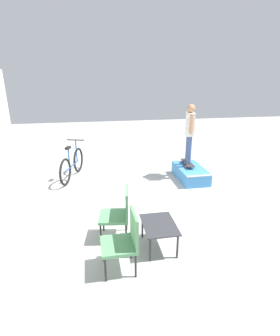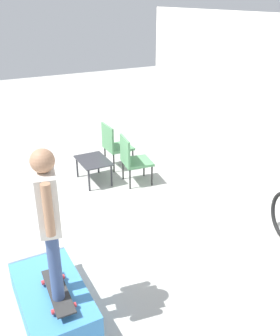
# 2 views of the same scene
# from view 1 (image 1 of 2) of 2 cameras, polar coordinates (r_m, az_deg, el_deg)

# --- Properties ---
(ground_plane) EXTENTS (24.00, 24.00, 0.00)m
(ground_plane) POSITION_cam_1_polar(r_m,az_deg,el_deg) (5.86, 7.53, -9.37)
(ground_plane) COLOR #A8A8A3
(skate_ramp_box) EXTENTS (1.36, 0.71, 0.37)m
(skate_ramp_box) POSITION_cam_1_polar(r_m,az_deg,el_deg) (7.60, 10.90, -1.11)
(skate_ramp_box) COLOR #3D84C6
(skate_ramp_box) RESTS_ON ground_plane
(skateboard_on_ramp) EXTENTS (0.77, 0.28, 0.07)m
(skateboard_on_ramp) POSITION_cam_1_polar(r_m,az_deg,el_deg) (7.66, 10.33, 1.12)
(skateboard_on_ramp) COLOR #2D2D2D
(skateboard_on_ramp) RESTS_ON skate_ramp_box
(person_skater) EXTENTS (0.56, 0.27, 1.64)m
(person_skater) POSITION_cam_1_polar(r_m,az_deg,el_deg) (7.41, 10.79, 8.26)
(person_skater) COLOR #384C7A
(person_skater) RESTS_ON skateboard_on_ramp
(coffee_table) EXTENTS (0.77, 0.55, 0.45)m
(coffee_table) POSITION_cam_1_polar(r_m,az_deg,el_deg) (4.55, 4.18, -12.71)
(coffee_table) COLOR #2D2D33
(coffee_table) RESTS_ON ground_plane
(patio_chair_left) EXTENTS (0.53, 0.53, 0.95)m
(patio_chair_left) POSITION_cam_1_polar(r_m,az_deg,el_deg) (4.03, -3.33, -15.16)
(patio_chair_left) COLOR black
(patio_chair_left) RESTS_ON ground_plane
(patio_chair_right) EXTENTS (0.59, 0.59, 0.95)m
(patio_chair_right) POSITION_cam_1_polar(r_m,az_deg,el_deg) (4.74, -4.57, -9.45)
(patio_chair_right) COLOR black
(patio_chair_right) RESTS_ON ground_plane
(bicycle) EXTENTS (1.74, 0.65, 1.04)m
(bicycle) POSITION_cam_1_polar(r_m,az_deg,el_deg) (7.73, -14.54, 0.68)
(bicycle) COLOR black
(bicycle) RESTS_ON ground_plane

